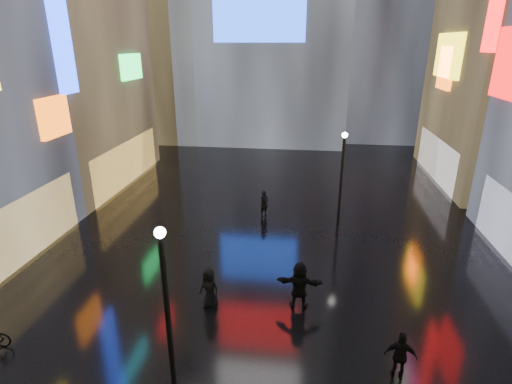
# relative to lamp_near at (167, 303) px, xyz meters

# --- Properties ---
(ground) EXTENTS (140.00, 140.00, 0.00)m
(ground) POSITION_rel_lamp_near_xyz_m (1.99, 11.30, -2.94)
(ground) COLOR black
(ground) RESTS_ON ground
(building_left_far) EXTENTS (10.28, 12.00, 22.00)m
(building_left_far) POSITION_rel_lamp_near_xyz_m (-13.99, 17.30, 8.04)
(building_left_far) COLOR black
(building_left_far) RESTS_ON ground
(tower_flank_left) EXTENTS (10.00, 10.00, 26.00)m
(tower_flank_left) POSITION_rel_lamp_near_xyz_m (-12.01, 33.30, 10.06)
(tower_flank_left) COLOR black
(tower_flank_left) RESTS_ON ground
(lamp_near) EXTENTS (0.30, 0.30, 5.20)m
(lamp_near) POSITION_rel_lamp_near_xyz_m (0.00, 0.00, 0.00)
(lamp_near) COLOR black
(lamp_near) RESTS_ON ground
(lamp_far) EXTENTS (0.30, 0.30, 5.20)m
(lamp_far) POSITION_rel_lamp_near_xyz_m (5.44, 11.99, 0.00)
(lamp_far) COLOR black
(lamp_far) RESTS_ON ground
(pedestrian_3) EXTENTS (0.98, 0.50, 1.60)m
(pedestrian_3) POSITION_rel_lamp_near_xyz_m (6.57, 1.26, -2.15)
(pedestrian_3) COLOR black
(pedestrian_3) RESTS_ON ground
(pedestrian_4) EXTENTS (0.92, 0.75, 1.62)m
(pedestrian_4) POSITION_rel_lamp_near_xyz_m (0.14, 3.90, -2.13)
(pedestrian_4) COLOR black
(pedestrian_4) RESTS_ON ground
(pedestrian_5) EXTENTS (1.77, 0.60, 1.89)m
(pedestrian_5) POSITION_rel_lamp_near_xyz_m (3.50, 4.32, -2.00)
(pedestrian_5) COLOR black
(pedestrian_5) RESTS_ON ground
(pedestrian_6) EXTENTS (0.66, 0.68, 1.56)m
(pedestrian_6) POSITION_rel_lamp_near_xyz_m (1.25, 12.65, -2.16)
(pedestrian_6) COLOR black
(pedestrian_6) RESTS_ON ground
(umbrella_2) EXTENTS (1.00, 0.98, 0.82)m
(umbrella_2) POSITION_rel_lamp_near_xyz_m (0.14, 3.90, -0.92)
(umbrella_2) COLOR black
(umbrella_2) RESTS_ON pedestrian_4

